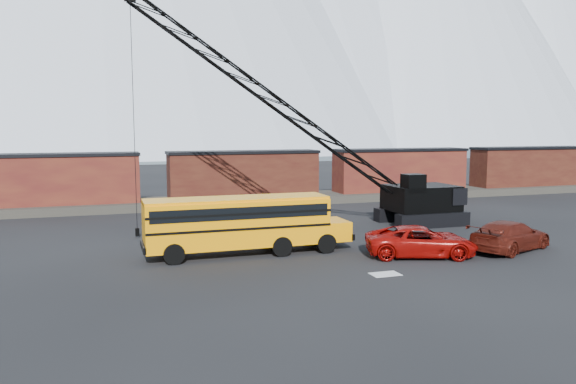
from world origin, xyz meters
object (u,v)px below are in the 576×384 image
school_bus (243,222)px  crawler_crane (288,111)px  red_pickup (421,241)px  maroon_suv (510,236)px

school_bus → crawler_crane: (4.67, 6.33, 6.29)m
red_pickup → school_bus: bearing=87.7°
school_bus → red_pickup: bearing=-21.1°
red_pickup → maroon_suv: (5.58, -0.35, 0.03)m
red_pickup → maroon_suv: size_ratio=1.01×
maroon_suv → crawler_crane: crawler_crane is taller
school_bus → maroon_suv: bearing=-14.7°
crawler_crane → school_bus: bearing=-126.5°
maroon_suv → crawler_crane: size_ratio=0.25×
school_bus → crawler_crane: 10.07m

